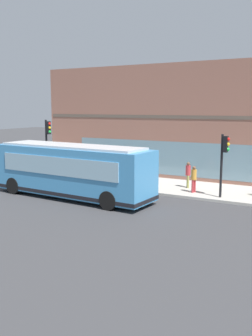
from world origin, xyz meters
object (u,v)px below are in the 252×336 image
at_px(city_bus_nearside, 71,171).
at_px(pedestrian_near_building_entrance, 115,162).
at_px(traffic_light_near_corner, 224,154).
at_px(pedestrian_near_hydrant, 188,173).
at_px(pedestrian_by_light_pole, 194,177).
at_px(traffic_light_down_block, 48,138).
at_px(pedestrian_walking_along_curb, 85,160).

relative_size(city_bus_nearside, pedestrian_near_building_entrance, 5.85).
distance_m(traffic_light_near_corner, pedestrian_near_hydrant, 3.47).
bearing_deg(pedestrian_by_light_pole, city_bus_nearside, 124.36).
distance_m(pedestrian_near_hydrant, pedestrian_by_light_pole, 1.39).
distance_m(traffic_light_down_block, pedestrian_by_light_pole, 10.72).
distance_m(traffic_light_near_corner, traffic_light_down_block, 12.38).
relative_size(traffic_light_down_block, pedestrian_by_light_pole, 2.62).
relative_size(traffic_light_near_corner, pedestrian_walking_along_curb, 2.06).
height_order(city_bus_nearside, traffic_light_near_corner, traffic_light_near_corner).
height_order(city_bus_nearside, pedestrian_near_hydrant, city_bus_nearside).
bearing_deg(pedestrian_walking_along_curb, pedestrian_near_hydrant, -99.88).
bearing_deg(pedestrian_by_light_pole, traffic_light_near_corner, -103.68).
height_order(traffic_light_down_block, pedestrian_walking_along_curb, traffic_light_down_block).
distance_m(city_bus_nearside, pedestrian_walking_along_curb, 7.81).
bearing_deg(traffic_light_down_block, pedestrian_by_light_pole, -85.78).
bearing_deg(traffic_light_near_corner, pedestrian_near_building_entrance, 71.20).
bearing_deg(traffic_light_down_block, pedestrian_near_hydrant, -78.79).
bearing_deg(traffic_light_near_corner, pedestrian_by_light_pole, 76.32).
bearing_deg(pedestrian_near_building_entrance, city_bus_nearside, -171.52).
relative_size(pedestrian_near_building_entrance, pedestrian_near_hydrant, 1.06).
xyz_separation_m(pedestrian_near_hydrant, pedestrian_walking_along_curb, (1.57, 9.01, 0.06)).
relative_size(pedestrian_near_building_entrance, pedestrian_walking_along_curb, 1.00).
relative_size(city_bus_nearside, traffic_light_near_corner, 2.85).
height_order(traffic_light_near_corner, traffic_light_down_block, traffic_light_down_block).
relative_size(pedestrian_near_hydrant, pedestrian_by_light_pole, 1.03).
height_order(pedestrian_by_light_pole, pedestrian_walking_along_curb, pedestrian_walking_along_curb).
height_order(traffic_light_near_corner, pedestrian_near_hydrant, traffic_light_near_corner).
distance_m(traffic_light_near_corner, pedestrian_walking_along_curb, 12.17).
height_order(traffic_light_down_block, pedestrian_by_light_pole, traffic_light_down_block).
bearing_deg(pedestrian_near_hydrant, pedestrian_by_light_pole, -145.72).
xyz_separation_m(city_bus_nearside, pedestrian_near_hydrant, (5.23, -5.19, -0.47)).
xyz_separation_m(traffic_light_down_block, pedestrian_by_light_pole, (0.78, -10.50, -2.00)).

